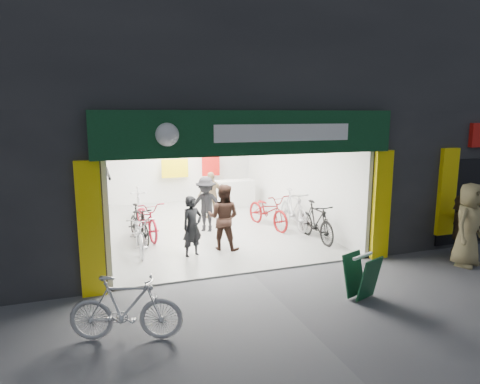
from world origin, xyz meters
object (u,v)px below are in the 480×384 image
bike_left_front (140,233)px  parked_bike (126,308)px  sandwich_board (362,275)px  pedestrian_near (468,225)px  bike_right_front (316,222)px

bike_left_front → parked_bike: 4.26m
bike_left_front → sandwich_board: bike_left_front is taller
bike_left_front → sandwich_board: size_ratio=2.29×
pedestrian_near → sandwich_board: 3.45m
bike_left_front → bike_right_front: bearing=-6.2°
bike_left_front → pedestrian_near: size_ratio=0.99×
parked_bike → bike_right_front: bearing=-38.1°
bike_right_front → pedestrian_near: bearing=-49.9°
bike_left_front → pedestrian_near: (6.95, -3.38, 0.46)m
bike_left_front → parked_bike: size_ratio=1.09×
pedestrian_near → sandwich_board: bearing=172.4°
bike_right_front → sandwich_board: size_ratio=2.20×
bike_left_front → parked_bike: parked_bike is taller
pedestrian_near → bike_right_front: bearing=109.8°
bike_right_front → sandwich_board: bike_right_front is taller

